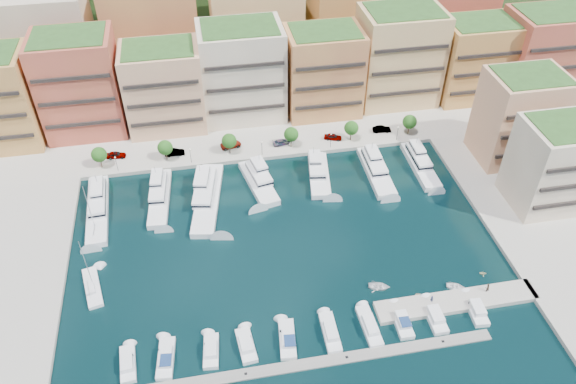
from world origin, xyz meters
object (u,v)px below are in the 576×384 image
at_px(tender_3, 483,273).
at_px(car_0, 116,155).
at_px(sailboat_2, 96,231).
at_px(cruiser_3, 246,346).
at_px(lamppost_0, 116,161).
at_px(tree_1, 165,148).
at_px(tender_0, 379,287).
at_px(yacht_0, 98,206).
at_px(cruiser_9, 476,310).
at_px(yacht_2, 207,195).
at_px(cruiser_0, 128,364).
at_px(yacht_4, 318,173).
at_px(cruiser_2, 211,351).
at_px(cruiser_6, 369,326).
at_px(cruiser_8, 434,316).
at_px(tender_2, 455,287).
at_px(cruiser_1, 166,358).
at_px(lamppost_3, 331,138).
at_px(sailboat_1, 93,288).
at_px(tree_3, 291,134).
at_px(tree_5, 410,122).
at_px(tree_0, 99,155).
at_px(car_4, 333,137).
at_px(lamppost_1, 190,153).
at_px(cruiser_5, 330,333).
at_px(lamppost_2, 262,146).
at_px(tree_2, 229,141).
at_px(yacht_3, 258,180).
at_px(cruiser_7, 402,321).
at_px(tender_1, 418,295).
at_px(cruiser_4, 287,339).
at_px(car_5, 382,129).
at_px(tree_4, 351,128).
at_px(car_3, 281,142).
at_px(person_1, 487,287).

distance_m(tender_3, car_0, 91.78).
bearing_deg(sailboat_2, cruiser_3, -50.83).
relative_size(lamppost_0, tender_3, 2.82).
height_order(tree_1, tender_0, tree_1).
relative_size(yacht_0, cruiser_9, 3.01).
distance_m(yacht_2, cruiser_0, 45.53).
relative_size(yacht_4, cruiser_2, 2.39).
bearing_deg(cruiser_2, tree_1, 96.38).
bearing_deg(cruiser_3, cruiser_6, -0.05).
relative_size(cruiser_8, tender_2, 2.22).
height_order(tender_2, tender_3, tender_3).
bearing_deg(cruiser_1, sailboat_2, 112.37).
height_order(yacht_0, cruiser_0, yacht_0).
bearing_deg(lamppost_3, sailboat_1, -147.38).
relative_size(tree_3, cruiser_8, 0.70).
bearing_deg(tree_5, tree_0, 180.00).
bearing_deg(tree_1, car_4, 1.46).
xyz_separation_m(lamppost_1, cruiser_2, (0.49, -55.78, -3.28)).
relative_size(cruiser_3, tender_0, 1.76).
height_order(yacht_2, cruiser_5, yacht_2).
distance_m(lamppost_2, car_4, 19.87).
bearing_deg(yacht_2, cruiser_6, -57.65).
height_order(lamppost_0, cruiser_1, lamppost_0).
bearing_deg(tree_2, yacht_3, -66.00).
distance_m(yacht_3, sailboat_1, 45.61).
xyz_separation_m(lamppost_2, cruiser_7, (18.02, -55.80, -3.26)).
distance_m(tender_2, tender_1, 8.17).
xyz_separation_m(cruiser_4, sailboat_2, (-36.34, 35.43, -0.25)).
bearing_deg(cruiser_9, cruiser_7, -179.92).
bearing_deg(lamppost_1, car_5, 4.95).
bearing_deg(tender_1, lamppost_2, 13.59).
bearing_deg(tree_3, car_4, 5.51).
xyz_separation_m(tree_4, cruiser_1, (-49.47, -58.11, -4.17)).
xyz_separation_m(tree_0, lamppost_3, (58.00, -2.30, -0.92)).
bearing_deg(sailboat_2, tree_1, 54.72).
relative_size(tree_2, car_5, 1.15).
distance_m(cruiser_1, car_3, 67.13).
distance_m(tree_0, lamppost_3, 58.05).
height_order(lamppost_1, cruiser_6, lamppost_1).
distance_m(tree_0, cruiser_6, 77.92).
relative_size(cruiser_3, sailboat_1, 0.57).
height_order(cruiser_6, tender_3, cruiser_6).
height_order(tree_0, car_4, tree_0).
distance_m(lamppost_3, yacht_2, 35.77).
relative_size(tree_1, yacht_3, 0.31).
distance_m(lamppost_0, yacht_4, 49.62).
distance_m(lamppost_2, cruiser_3, 56.99).
bearing_deg(sailboat_1, car_0, 86.25).
relative_size(yacht_3, person_1, 9.14).
xyz_separation_m(yacht_0, cruiser_0, (8.01, -42.95, -0.66)).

